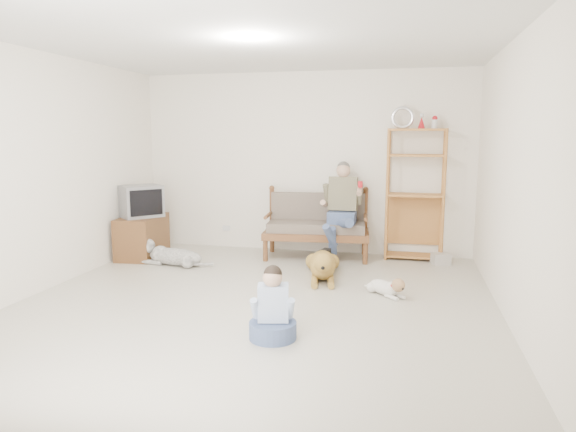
% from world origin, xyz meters
% --- Properties ---
extents(floor, '(5.50, 5.50, 0.00)m').
position_xyz_m(floor, '(0.00, 0.00, 0.00)').
color(floor, silver).
rests_on(floor, ground).
extents(ceiling, '(5.50, 5.50, 0.00)m').
position_xyz_m(ceiling, '(0.00, 0.00, 2.70)').
color(ceiling, silver).
rests_on(ceiling, ground).
extents(wall_back, '(5.00, 0.00, 5.00)m').
position_xyz_m(wall_back, '(0.00, 2.75, 1.35)').
color(wall_back, white).
rests_on(wall_back, ground).
extents(wall_front, '(5.00, 0.00, 5.00)m').
position_xyz_m(wall_front, '(0.00, -2.75, 1.35)').
color(wall_front, white).
rests_on(wall_front, ground).
extents(wall_left, '(0.00, 5.50, 5.50)m').
position_xyz_m(wall_left, '(-2.50, 0.00, 1.35)').
color(wall_left, white).
rests_on(wall_left, ground).
extents(wall_right, '(0.00, 5.50, 5.50)m').
position_xyz_m(wall_right, '(2.50, 0.00, 1.35)').
color(wall_right, white).
rests_on(wall_right, ground).
extents(loveseat, '(1.56, 0.84, 0.95)m').
position_xyz_m(loveseat, '(0.28, 2.38, 0.49)').
color(loveseat, brown).
rests_on(loveseat, ground).
extents(man, '(0.53, 0.76, 1.23)m').
position_xyz_m(man, '(0.62, 2.18, 0.64)').
color(man, '#495986').
rests_on(man, loveseat).
extents(etagere, '(0.83, 0.36, 2.17)m').
position_xyz_m(etagere, '(1.65, 2.55, 0.95)').
color(etagere, '#B9753A').
rests_on(etagere, ground).
extents(book_stack, '(0.28, 0.24, 0.15)m').
position_xyz_m(book_stack, '(2.03, 2.32, 0.08)').
color(book_stack, beige).
rests_on(book_stack, ground).
extents(tv_stand, '(0.58, 0.94, 0.60)m').
position_xyz_m(tv_stand, '(-2.23, 1.81, 0.30)').
color(tv_stand, brown).
rests_on(tv_stand, ground).
extents(crt_tv, '(0.69, 0.70, 0.46)m').
position_xyz_m(crt_tv, '(-2.20, 1.77, 0.83)').
color(crt_tv, slate).
rests_on(crt_tv, tv_stand).
extents(wall_outlet, '(0.12, 0.02, 0.08)m').
position_xyz_m(wall_outlet, '(-1.25, 2.73, 0.30)').
color(wall_outlet, silver).
rests_on(wall_outlet, ground).
extents(golden_retriever, '(0.48, 1.33, 0.41)m').
position_xyz_m(golden_retriever, '(0.54, 1.29, 0.17)').
color(golden_retriever, '#A8813A').
rests_on(golden_retriever, ground).
extents(shaggy_dog, '(1.16, 0.35, 0.34)m').
position_xyz_m(shaggy_dog, '(-1.63, 1.46, 0.14)').
color(shaggy_dog, white).
rests_on(shaggy_dog, ground).
extents(terrier, '(0.50, 0.47, 0.23)m').
position_xyz_m(terrier, '(1.36, 0.72, 0.10)').
color(terrier, silver).
rests_on(terrier, ground).
extents(child, '(0.42, 0.42, 0.66)m').
position_xyz_m(child, '(0.42, -0.73, 0.24)').
color(child, '#495986').
rests_on(child, ground).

